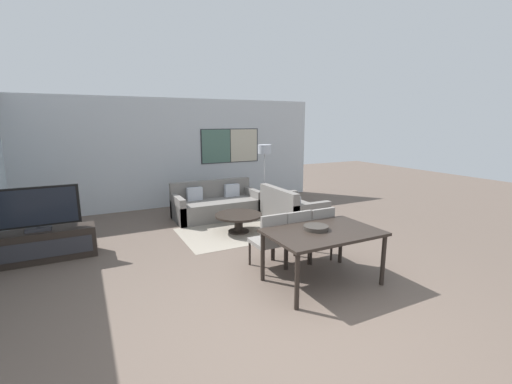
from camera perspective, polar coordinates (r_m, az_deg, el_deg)
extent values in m
plane|color=brown|center=(4.18, 8.32, -20.29)|extent=(24.00, 24.00, 0.00)
cube|color=silver|center=(9.18, -13.74, 6.27)|extent=(8.20, 0.06, 2.80)
cube|color=#2D2D33|center=(9.63, -4.31, 7.69)|extent=(1.71, 0.01, 0.94)
cube|color=#4C7060|center=(9.47, -6.64, 7.58)|extent=(0.81, 0.02, 0.90)
cube|color=beige|center=(9.79, -2.02, 7.78)|extent=(0.81, 0.02, 0.90)
cube|color=gray|center=(7.02, -2.90, -6.65)|extent=(2.30, 1.61, 0.01)
cube|color=black|center=(6.56, -32.23, -7.55)|extent=(1.62, 0.45, 0.50)
cube|color=#2D2D33|center=(6.34, -32.40, -8.19)|extent=(1.49, 0.01, 0.28)
cube|color=#2D2D33|center=(6.49, -32.49, -5.23)|extent=(0.36, 0.20, 0.05)
cube|color=#2D2D33|center=(6.47, -32.55, -4.68)|extent=(0.06, 0.03, 0.08)
cube|color=black|center=(6.40, -32.84, -2.10)|extent=(1.24, 0.04, 0.64)
cube|color=black|center=(6.38, -32.86, -2.14)|extent=(1.16, 0.01, 0.58)
cube|color=slate|center=(8.06, -6.51, -2.77)|extent=(1.98, 0.93, 0.42)
cube|color=slate|center=(8.37, -7.47, -0.83)|extent=(1.98, 0.16, 0.83)
cube|color=slate|center=(7.78, -12.88, -2.84)|extent=(0.14, 0.93, 0.60)
cube|color=slate|center=(8.40, -0.64, -1.49)|extent=(0.14, 0.93, 0.60)
cube|color=#B2B7C1|center=(8.03, -10.21, -0.31)|extent=(0.36, 0.12, 0.30)
cube|color=#B2B7C1|center=(8.34, -4.06, 0.29)|extent=(0.36, 0.12, 0.30)
cube|color=slate|center=(7.55, 6.28, -3.77)|extent=(0.93, 1.38, 0.42)
cube|color=slate|center=(7.30, 3.77, -2.60)|extent=(0.16, 1.38, 0.83)
cube|color=slate|center=(7.04, 9.06, -4.23)|extent=(0.93, 0.14, 0.60)
cube|color=slate|center=(8.03, 3.88, -2.12)|extent=(0.93, 0.14, 0.60)
cube|color=#B2B7C1|center=(7.10, 6.28, -1.74)|extent=(0.12, 0.36, 0.30)
cylinder|color=black|center=(7.02, -2.90, -6.56)|extent=(0.43, 0.43, 0.03)
cylinder|color=black|center=(6.97, -2.92, -5.37)|extent=(0.17, 0.17, 0.34)
cylinder|color=black|center=(6.92, -2.93, -3.87)|extent=(0.95, 0.95, 0.04)
cube|color=black|center=(4.76, 11.13, -6.61)|extent=(1.52, 0.98, 0.04)
cylinder|color=black|center=(4.19, 6.86, -14.62)|extent=(0.06, 0.06, 0.71)
cylinder|color=black|center=(5.05, 20.43, -10.62)|extent=(0.06, 0.06, 0.71)
cylinder|color=black|center=(4.86, 1.13, -10.70)|extent=(0.06, 0.06, 0.71)
cylinder|color=black|center=(5.62, 13.94, -7.93)|extent=(0.06, 0.06, 0.71)
cube|color=gray|center=(5.26, 1.87, -8.27)|extent=(0.46, 0.46, 0.06)
cube|color=gray|center=(5.01, 3.03, -6.27)|extent=(0.42, 0.05, 0.44)
cylinder|color=black|center=(5.09, 0.95, -11.65)|extent=(0.04, 0.04, 0.38)
cylinder|color=black|center=(5.28, 4.86, -10.84)|extent=(0.04, 0.04, 0.38)
cylinder|color=black|center=(5.42, -1.06, -10.16)|extent=(0.04, 0.04, 0.38)
cylinder|color=black|center=(5.60, 2.68, -9.47)|extent=(0.04, 0.04, 0.38)
cube|color=gray|center=(5.46, 5.90, -7.57)|extent=(0.46, 0.46, 0.06)
cube|color=gray|center=(5.22, 7.18, -5.61)|extent=(0.42, 0.05, 0.44)
cylinder|color=black|center=(5.28, 5.19, -10.81)|extent=(0.04, 0.04, 0.38)
cylinder|color=black|center=(5.49, 8.78, -10.01)|extent=(0.04, 0.04, 0.38)
cylinder|color=black|center=(5.60, 2.99, -9.45)|extent=(0.04, 0.04, 0.38)
cylinder|color=black|center=(5.80, 6.46, -8.76)|extent=(0.04, 0.04, 0.38)
cube|color=gray|center=(5.68, 9.70, -6.93)|extent=(0.46, 0.46, 0.06)
cube|color=gray|center=(5.45, 11.07, -5.00)|extent=(0.42, 0.05, 0.44)
cylinder|color=black|center=(5.49, 9.17, -10.03)|extent=(0.04, 0.04, 0.38)
cylinder|color=black|center=(5.72, 12.46, -9.25)|extent=(0.04, 0.04, 0.38)
cylinder|color=black|center=(5.80, 6.82, -8.78)|extent=(0.04, 0.04, 0.38)
cylinder|color=black|center=(6.02, 10.03, -8.10)|extent=(0.04, 0.04, 0.38)
cylinder|color=#332D28|center=(4.78, 9.95, -5.87)|extent=(0.34, 0.34, 0.06)
torus|color=#332D28|center=(4.78, 9.96, -5.64)|extent=(0.34, 0.34, 0.02)
cylinder|color=#2D2D33|center=(8.82, 1.40, -2.78)|extent=(0.28, 0.28, 0.02)
cylinder|color=#B7B7BC|center=(8.67, 1.42, 1.80)|extent=(0.03, 0.03, 1.40)
cylinder|color=#B2B7C1|center=(8.57, 1.45, 7.16)|extent=(0.34, 0.34, 0.22)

